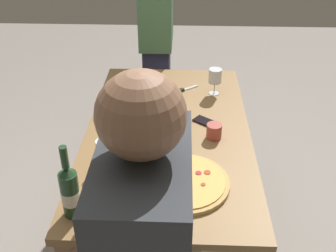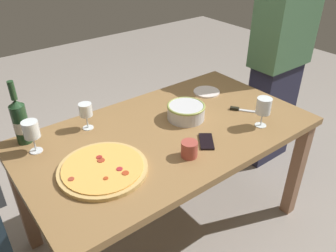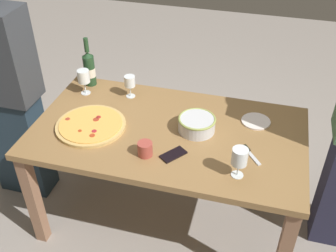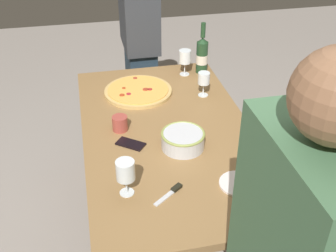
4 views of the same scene
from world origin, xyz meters
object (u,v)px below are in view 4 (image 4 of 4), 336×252
serving_bowl (183,139)px  wine_bottle (202,55)px  dining_table (168,145)px  wine_glass_near_pizza (204,79)px  cup_amber (120,123)px  side_plate (238,184)px  wine_glass_by_bottle (125,171)px  pizza (138,91)px  person_guest_left (140,44)px  wine_glass_far_left (185,58)px  cell_phone (131,144)px  pizza_knife (172,192)px

serving_bowl → wine_bottle: wine_bottle is taller
dining_table → wine_glass_near_pizza: (-0.34, 0.29, 0.20)m
cup_amber → side_plate: bearing=40.0°
wine_glass_by_bottle → pizza: bearing=168.2°
serving_bowl → person_guest_left: size_ratio=0.14×
dining_table → wine_glass_by_bottle: 0.56m
wine_bottle → wine_glass_far_left: (0.01, -0.12, -0.01)m
wine_glass_near_pizza → cell_phone: size_ratio=1.05×
pizza → person_guest_left: (-0.64, 0.11, 0.05)m
side_plate → pizza_knife: 0.30m
serving_bowl → pizza_knife: size_ratio=1.50×
pizza → serving_bowl: bearing=12.3°
wine_glass_near_pizza → cell_phone: 0.67m
dining_table → pizza: 0.47m
dining_table → wine_bottle: 0.78m
pizza_knife → side_plate: bearing=88.4°
wine_glass_near_pizza → person_guest_left: person_guest_left is taller
cup_amber → cell_phone: size_ratio=0.57×
wine_glass_by_bottle → side_plate: wine_glass_by_bottle is taller
wine_glass_near_pizza → side_plate: 0.84m
serving_bowl → wine_glass_far_left: (-0.80, 0.21, 0.07)m
wine_glass_by_bottle → wine_glass_far_left: same height
pizza → cell_phone: bearing=-12.6°
cell_phone → serving_bowl: bearing=111.0°
serving_bowl → wine_bottle: bearing=158.1°
wine_glass_near_pizza → cell_phone: bearing=-49.9°
cell_phone → person_guest_left: person_guest_left is taller
dining_table → wine_glass_far_left: size_ratio=9.36×
wine_glass_near_pizza → wine_glass_by_bottle: bearing=-36.1°
wine_glass_near_pizza → pizza_knife: bearing=-24.8°
dining_table → cell_phone: bearing=-67.6°
wine_bottle → pizza: bearing=-66.2°
cell_phone → cup_amber: bearing=-129.2°
cell_phone → pizza_knife: (0.40, 0.13, 0.00)m
wine_glass_by_bottle → person_guest_left: size_ratio=0.11×
wine_glass_far_left → cup_amber: (0.58, -0.50, -0.08)m
wine_bottle → wine_glass_near_pizza: size_ratio=2.26×
serving_bowl → wine_glass_by_bottle: bearing=-48.7°
wine_glass_far_left → cell_phone: (0.73, -0.46, -0.11)m
cup_amber → pizza_knife: cup_amber is taller
wine_glass_by_bottle → pizza_knife: wine_glass_by_bottle is taller
dining_table → cup_amber: (-0.06, -0.25, 0.13)m
wine_glass_near_pizza → person_guest_left: bearing=-160.2°
wine_glass_far_left → person_guest_left: size_ratio=0.11×
wine_glass_near_pizza → side_plate: bearing=-5.2°
person_guest_left → wine_glass_by_bottle: bearing=-10.0°
wine_glass_near_pizza → cup_amber: (0.28, -0.54, -0.07)m
person_guest_left → serving_bowl: bearing=2.0°
dining_table → cup_amber: 0.29m
dining_table → side_plate: size_ratio=9.18×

